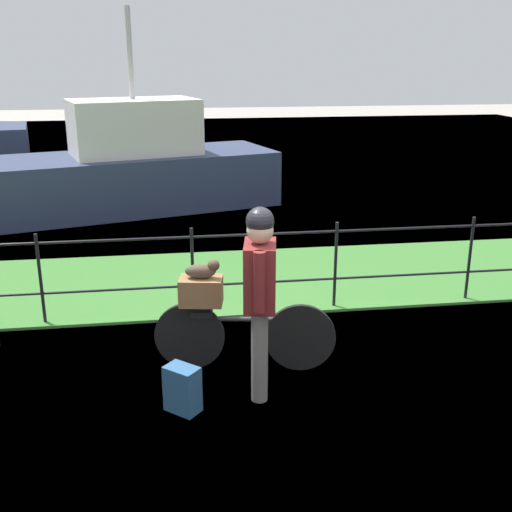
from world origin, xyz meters
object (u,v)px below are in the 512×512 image
Objects in this scene: bicycle_main at (243,335)px; backpack_on_paving at (182,389)px; cyclist_person at (260,287)px; terrier_dog at (203,270)px; wooden_crate at (201,291)px; moored_boat_mid at (137,169)px.

bicycle_main is 4.19× the size of backpack_on_paving.
cyclist_person is 4.21× the size of backpack_on_paving.
backpack_on_paving is (-0.67, -0.18, -0.80)m from cyclist_person.
bicycle_main is at bearing 100.62° from cyclist_person.
terrier_dog is 0.81× the size of backpack_on_paving.
moored_boat_mid is (-0.82, 6.62, -0.03)m from wooden_crate.
backpack_on_paving is (-0.21, -0.71, -0.58)m from wooden_crate.
terrier_dog reaches higher than bicycle_main.
terrier_dog is (-0.35, 0.06, 0.64)m from bicycle_main.
cyclist_person is at bearing -49.34° from wooden_crate.
moored_boat_mid is at bearing 97.09° from wooden_crate.
bicycle_main is at bearing -79.85° from moored_boat_mid.
bicycle_main is at bearing 89.49° from backpack_on_paving.
bicycle_main is 1.00× the size of cyclist_person.
terrier_dog reaches higher than wooden_crate.
moored_boat_mid is at bearing 136.35° from backpack_on_paving.
moored_boat_mid is (-1.29, 7.16, -0.25)m from cyclist_person.
moored_boat_mid reaches higher than backpack_on_paving.
bicycle_main is 6.80m from moored_boat_mid.
cyclist_person reaches higher than backpack_on_paving.
moored_boat_mid is at bearing 97.29° from terrier_dog.
bicycle_main is at bearing -9.94° from terrier_dog.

